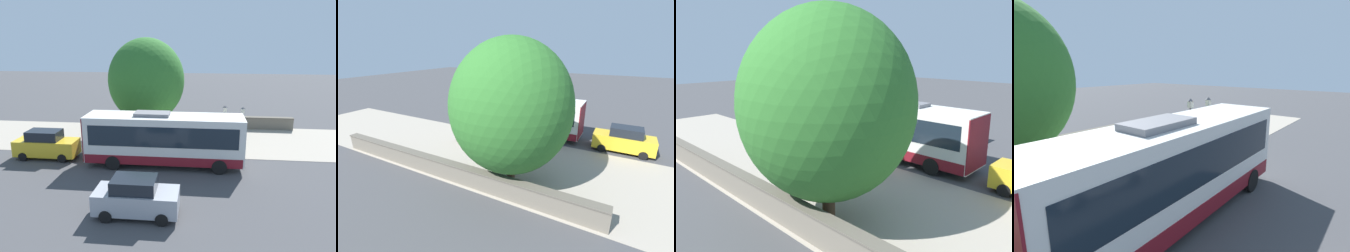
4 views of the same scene
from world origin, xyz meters
The scene contains 12 objects.
ground_plane centered at (0.00, 0.00, 0.00)m, with size 120.00×120.00×0.00m, color #424244.
sidewalk_plaza centered at (-4.50, 0.00, 0.01)m, with size 9.00×44.00×0.02m.
stone_wall centered at (-8.55, 0.00, 0.62)m, with size 0.60×20.00×1.22m.
bus centered at (1.73, -1.35, 1.96)m, with size 2.77×10.82×3.80m.
bus_shelter centered at (-1.86, -0.89, 2.00)m, with size 1.61×2.80×2.43m.
pedestrian centered at (0.10, 3.34, 1.06)m, with size 0.34×0.24×1.78m.
bench centered at (-3.22, 2.46, 0.48)m, with size 0.40×1.73×0.88m.
street_lamp_near centered at (-0.52, 4.20, 2.29)m, with size 0.28×0.28×3.83m.
street_lamp_far centered at (-0.79, 2.92, 2.30)m, with size 0.28×0.28×3.85m.
shade_tree centered at (-6.86, -4.02, 4.84)m, with size 7.08×7.08×8.74m.
parked_car_behind_bus centered at (1.25, -10.20, 1.02)m, with size 1.89×4.57×2.12m.
parked_car_far_lane centered at (8.56, -1.93, 0.97)m, with size 2.01×4.23×2.00m.
Camera 2 is at (-18.06, -9.63, 8.10)m, focal length 24.00 mm.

